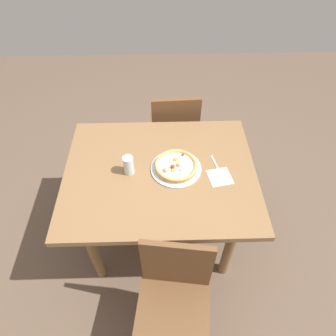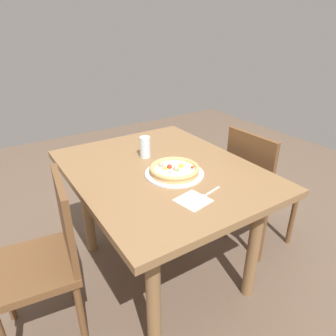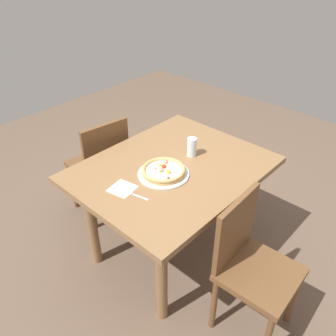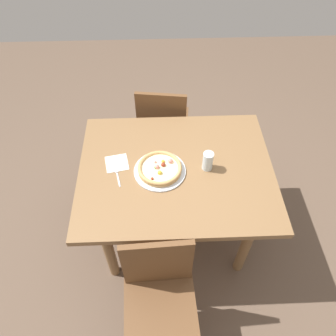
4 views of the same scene
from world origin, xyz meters
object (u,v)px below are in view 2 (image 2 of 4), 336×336
at_px(plate, 174,173).
at_px(napkin, 193,200).
at_px(chair_near, 258,185).
at_px(fork, 207,194).
at_px(pizza, 174,169).
at_px(drinking_glass, 145,147).
at_px(chair_far, 46,257).
at_px(dining_table, 162,185).

xyz_separation_m(plate, napkin, (-0.27, 0.08, -0.00)).
distance_m(chair_near, fork, 0.76).
xyz_separation_m(chair_near, pizza, (0.02, 0.69, 0.30)).
distance_m(fork, drinking_glass, 0.57).
distance_m(chair_far, drinking_glass, 0.82).
relative_size(pizza, napkin, 1.96).
xyz_separation_m(plate, pizza, (0.00, 0.00, 0.03)).
relative_size(chair_near, plate, 2.76).
relative_size(chair_near, drinking_glass, 6.91).
bearing_deg(drinking_glass, chair_far, 110.21).
height_order(chair_near, pizza, chair_near).
bearing_deg(pizza, fork, -176.41).
bearing_deg(chair_near, plate, -94.44).
relative_size(pizza, fork, 1.67).
relative_size(plate, napkin, 2.32).
xyz_separation_m(plate, drinking_glass, (0.30, 0.02, 0.06)).
distance_m(dining_table, fork, 0.39).
height_order(plate, pizza, pizza).
relative_size(dining_table, napkin, 8.76).
relative_size(chair_far, pizza, 3.26).
distance_m(chair_near, plate, 0.74).
bearing_deg(dining_table, pizza, -170.10).
distance_m(plate, drinking_glass, 0.30).
xyz_separation_m(chair_far, drinking_glass, (0.26, -0.71, 0.33)).
distance_m(chair_far, plate, 0.77).
bearing_deg(plate, dining_table, 10.03).
height_order(plate, fork, plate).
height_order(pizza, drinking_glass, drinking_glass).
relative_size(chair_near, pizza, 3.26).
height_order(fork, napkin, fork).
xyz_separation_m(fork, drinking_glass, (0.56, 0.03, 0.06)).
bearing_deg(chair_far, plate, -85.34).
distance_m(pizza, drinking_glass, 0.30).
xyz_separation_m(dining_table, fork, (-0.37, -0.03, 0.11)).
relative_size(dining_table, plate, 3.77).
bearing_deg(napkin, fork, -84.93).
relative_size(dining_table, chair_near, 1.37).
distance_m(chair_near, pizza, 0.75).
relative_size(chair_far, fork, 5.46).
distance_m(dining_table, drinking_glass, 0.26).
height_order(chair_far, fork, chair_far).
xyz_separation_m(chair_far, fork, (-0.30, -0.74, 0.27)).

